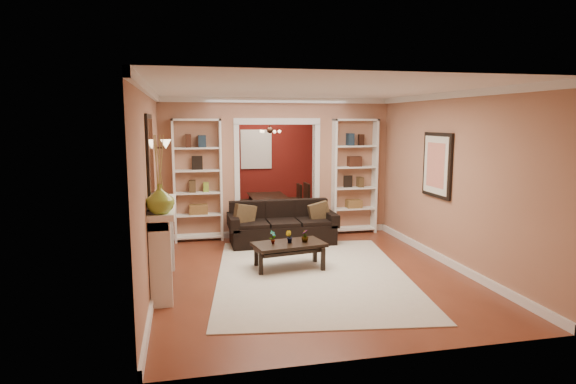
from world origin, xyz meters
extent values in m
plane|color=brown|center=(0.00, 0.00, 0.00)|extent=(8.00, 8.00, 0.00)
plane|color=white|center=(0.00, 0.00, 2.70)|extent=(8.00, 8.00, 0.00)
plane|color=#AB755A|center=(0.00, 4.00, 1.35)|extent=(8.00, 0.00, 8.00)
plane|color=#AB755A|center=(0.00, -4.00, 1.35)|extent=(8.00, 0.00, 8.00)
plane|color=#AB755A|center=(-2.25, 0.00, 1.35)|extent=(0.00, 8.00, 8.00)
plane|color=#AB755A|center=(2.25, 0.00, 1.35)|extent=(0.00, 8.00, 8.00)
cube|color=#AB755A|center=(0.00, 1.20, 1.35)|extent=(4.50, 0.15, 2.70)
cube|color=maroon|center=(0.00, 3.97, 1.32)|extent=(4.44, 0.04, 2.64)
cube|color=#8CA5CC|center=(0.00, 3.93, 1.55)|extent=(0.78, 0.03, 0.98)
cube|color=beige|center=(0.01, -1.44, 0.01)|extent=(3.26, 4.21, 0.01)
cube|color=black|center=(-0.05, 0.45, 0.39)|extent=(1.98, 0.85, 0.77)
cube|color=brown|center=(-0.75, 0.43, 0.58)|extent=(0.42, 0.27, 0.40)
cube|color=brown|center=(0.65, 0.43, 0.57)|extent=(0.39, 0.15, 0.38)
cube|color=black|center=(-0.26, -1.07, 0.20)|extent=(1.16, 0.76, 0.41)
imported|color=#336626|center=(-0.51, -1.07, 0.51)|extent=(0.13, 0.13, 0.20)
imported|color=#336626|center=(-0.26, -1.07, 0.50)|extent=(0.13, 0.13, 0.19)
imported|color=#336626|center=(-0.01, -1.07, 0.50)|extent=(0.13, 0.13, 0.19)
cube|color=white|center=(-1.55, 1.03, 1.15)|extent=(0.90, 0.30, 2.30)
cube|color=white|center=(1.55, 1.03, 1.15)|extent=(0.90, 0.30, 2.30)
cube|color=white|center=(-2.09, -1.50, 0.58)|extent=(0.32, 1.70, 1.16)
imported|color=olive|center=(-2.09, -2.20, 1.34)|extent=(0.40, 0.40, 0.35)
cube|color=silver|center=(-2.23, -1.50, 1.80)|extent=(0.03, 0.95, 1.10)
cube|color=#FFE0A5|center=(-2.15, 0.55, 1.83)|extent=(0.18, 0.18, 0.22)
cube|color=black|center=(2.21, -1.00, 1.55)|extent=(0.04, 0.85, 1.05)
imported|color=black|center=(0.13, 2.70, 0.26)|extent=(1.51, 0.84, 0.53)
cube|color=black|center=(-0.42, 2.40, 0.42)|extent=(0.52, 0.52, 0.84)
cube|color=black|center=(0.68, 2.40, 0.44)|extent=(0.58, 0.58, 0.89)
cube|color=black|center=(-0.42, 3.00, 0.39)|extent=(0.50, 0.50, 0.78)
cube|color=black|center=(0.68, 3.00, 0.39)|extent=(0.48, 0.48, 0.79)
cube|color=#321F17|center=(0.00, 2.70, 2.02)|extent=(0.50, 0.50, 0.30)
camera|label=1|loc=(-1.80, -8.07, 2.27)|focal=30.00mm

